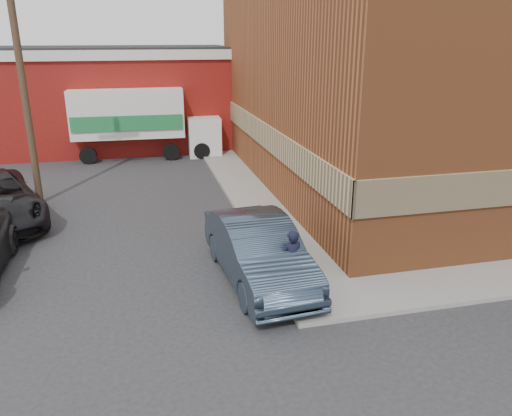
{
  "coord_description": "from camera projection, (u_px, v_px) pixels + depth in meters",
  "views": [
    {
      "loc": [
        -3.68,
        -10.89,
        6.16
      ],
      "look_at": [
        -0.41,
        2.58,
        1.37
      ],
      "focal_mm": 35.0,
      "sensor_mm": 36.0,
      "label": 1
    }
  ],
  "objects": [
    {
      "name": "brick_building",
      "position": [
        422.0,
        72.0,
        21.47
      ],
      "size": [
        14.25,
        18.25,
        9.36
      ],
      "color": "#964D26",
      "rests_on": "ground"
    },
    {
      "name": "warehouse",
      "position": [
        92.0,
        97.0,
        28.95
      ],
      "size": [
        16.3,
        8.3,
        5.6
      ],
      "color": "maroon",
      "rests_on": "ground"
    },
    {
      "name": "sidewalk_west",
      "position": [
        243.0,
        187.0,
        21.22
      ],
      "size": [
        1.8,
        18.0,
        0.12
      ],
      "primitive_type": "cube",
      "color": "gray",
      "rests_on": "ground"
    },
    {
      "name": "box_truck",
      "position": [
        142.0,
        118.0,
        26.09
      ],
      "size": [
        7.44,
        2.5,
        3.63
      ],
      "rotation": [
        0.0,
        0.0,
        -0.04
      ],
      "color": "white",
      "rests_on": "ground"
    },
    {
      "name": "man",
      "position": [
        291.0,
        261.0,
        12.26
      ],
      "size": [
        0.62,
        0.44,
        1.6
      ],
      "primitive_type": "imported",
      "rotation": [
        0.0,
        0.0,
        3.24
      ],
      "color": "black",
      "rests_on": "sidewalk_south"
    },
    {
      "name": "ground",
      "position": [
        295.0,
        289.0,
        12.84
      ],
      "size": [
        90.0,
        90.0,
        0.0
      ],
      "primitive_type": "plane",
      "color": "#28282B",
      "rests_on": "ground"
    },
    {
      "name": "sedan",
      "position": [
        258.0,
        251.0,
        13.03
      ],
      "size": [
        2.17,
        5.23,
        1.68
      ],
      "primitive_type": "imported",
      "rotation": [
        0.0,
        0.0,
        0.08
      ],
      "color": "#2D3B4C",
      "rests_on": "ground"
    },
    {
      "name": "utility_pole",
      "position": [
        22.0,
        78.0,
        17.88
      ],
      "size": [
        2.0,
        0.26,
        9.0
      ],
      "color": "#503A28",
      "rests_on": "ground"
    }
  ]
}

